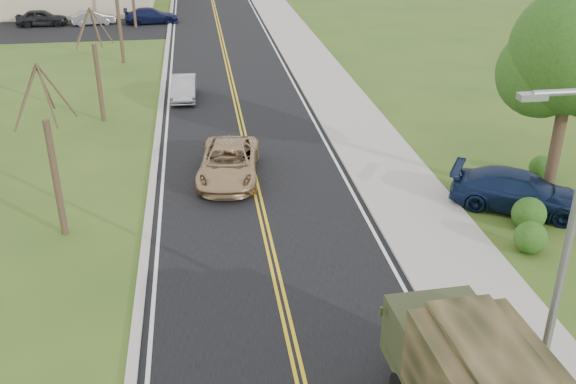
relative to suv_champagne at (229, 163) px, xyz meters
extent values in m
cube|color=black|center=(1.00, 26.15, -0.71)|extent=(8.00, 120.00, 0.01)
cube|color=#9E998E|center=(5.15, 26.15, -0.65)|extent=(0.30, 120.00, 0.12)
cube|color=#9E998E|center=(6.90, 26.15, -0.66)|extent=(3.20, 120.00, 0.10)
cube|color=#9E998E|center=(-3.15, 26.15, -0.66)|extent=(0.30, 120.00, 0.10)
cylinder|color=gray|center=(6.00, -14.35, 3.29)|extent=(0.18, 0.18, 8.00)
cylinder|color=gray|center=(5.40, -14.35, 7.09)|extent=(1.40, 0.12, 0.12)
cube|color=gray|center=(4.70, -14.35, 7.04)|extent=(0.50, 0.22, 0.12)
cylinder|color=#38281C|center=(12.00, -3.85, 1.81)|extent=(0.44, 0.44, 5.04)
sphere|color=#204413|center=(12.00, -3.85, 5.14)|extent=(4.50, 4.50, 4.50)
sphere|color=#204413|center=(11.20, -3.35, 4.24)|extent=(3.24, 3.24, 3.24)
cylinder|color=#38281C|center=(-6.00, -3.85, 1.39)|extent=(0.24, 0.24, 4.20)
cylinder|color=#38281C|center=(-5.52, -3.73, 4.42)|extent=(1.01, 0.33, 1.90)
cylinder|color=#38281C|center=(-5.97, -3.24, 4.34)|extent=(0.13, 1.29, 1.74)
cylinder|color=#38281C|center=(-6.46, -3.68, 4.42)|extent=(0.98, 0.43, 1.90)
cylinder|color=#38281C|center=(-6.39, -4.33, 4.34)|extent=(0.79, 1.05, 1.77)
cylinder|color=#38281C|center=(-5.73, -4.27, 4.42)|extent=(0.58, 0.90, 1.90)
cylinder|color=#38281C|center=(-6.00, 8.15, 1.27)|extent=(0.24, 0.24, 3.96)
cylinder|color=#38281C|center=(-5.55, 8.27, 4.12)|extent=(0.96, 0.32, 1.79)
cylinder|color=#38281C|center=(-5.97, 8.73, 4.05)|extent=(0.12, 1.22, 1.65)
cylinder|color=#38281C|center=(-6.43, 8.31, 4.12)|extent=(0.93, 0.41, 1.79)
cylinder|color=#38281C|center=(-6.37, 7.69, 4.05)|extent=(0.75, 0.99, 1.67)
cylinder|color=#38281C|center=(-5.75, 7.76, 4.12)|extent=(0.55, 0.85, 1.80)
cylinder|color=#38281C|center=(-6.00, 20.15, 1.51)|extent=(0.24, 0.24, 4.44)
cylinder|color=#38281C|center=(-6.00, 32.15, 1.33)|extent=(0.24, 0.24, 4.08)
cube|color=black|center=(-9.00, 32.15, -0.70)|extent=(18.00, 10.00, 0.02)
cylinder|color=black|center=(5.06, -13.54, -0.22)|extent=(0.36, 1.00, 0.99)
cube|color=#31381F|center=(4.10, -13.09, 1.00)|extent=(2.23, 1.80, 1.26)
cube|color=black|center=(4.06, -12.28, 1.18)|extent=(1.98, 0.16, 0.63)
cube|color=black|center=(4.23, -16.14, 2.34)|extent=(1.65, 4.82, 0.22)
imported|color=tan|center=(0.00, 0.00, 0.00)|extent=(3.01, 5.38, 1.42)
imported|color=#A4A4A8|center=(-1.86, 11.34, -0.08)|extent=(1.45, 3.85, 1.26)
imported|color=#101E3E|center=(10.58, -4.37, 0.02)|extent=(5.39, 4.39, 1.47)
cube|color=#17411A|center=(6.65, -12.25, -0.29)|extent=(0.57, 0.47, 0.65)
imported|color=black|center=(-13.94, 33.81, 0.00)|extent=(4.25, 1.88, 1.42)
imported|color=#A2A2A6|center=(-9.67, 33.79, -0.11)|extent=(3.83, 2.00, 1.20)
imported|color=#0F1538|center=(-4.72, 33.64, -0.04)|extent=(4.75, 2.22, 1.34)
camera|label=1|loc=(-1.06, -24.41, 10.39)|focal=40.00mm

